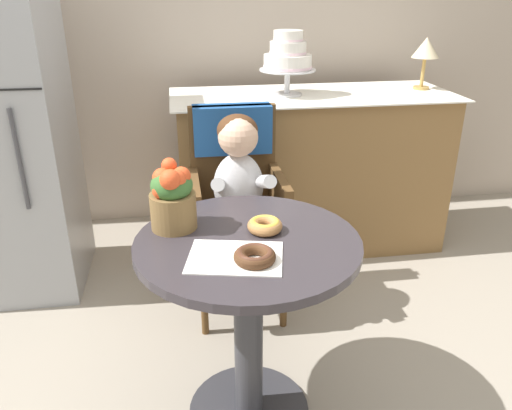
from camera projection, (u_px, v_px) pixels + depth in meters
name	position (u px, v px, depth m)	size (l,w,h in m)	color
back_wall	(203.00, 3.00, 3.01)	(4.80, 0.10, 2.70)	#B2A393
cafe_table	(248.00, 296.00, 1.68)	(0.72, 0.72, 0.72)	#332D33
wicker_chair	(235.00, 178.00, 2.33)	(0.42, 0.45, 0.95)	brown
seated_child	(239.00, 182.00, 2.17)	(0.27, 0.32, 0.73)	silver
paper_napkin	(235.00, 257.00, 1.49)	(0.28, 0.20, 0.00)	white
donut_front	(256.00, 255.00, 1.46)	(0.12, 0.12, 0.04)	#4C2D19
donut_mid	(265.00, 225.00, 1.64)	(0.11, 0.11, 0.04)	#AD7542
flower_vase	(172.00, 195.00, 1.63)	(0.15, 0.15, 0.23)	brown
display_counter	(310.00, 171.00, 2.96)	(1.56, 0.62, 0.90)	olive
tiered_cake_stand	(288.00, 57.00, 2.67)	(0.30, 0.30, 0.33)	silver
table_lamp	(426.00, 50.00, 2.82)	(0.15, 0.15, 0.28)	#B28C47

